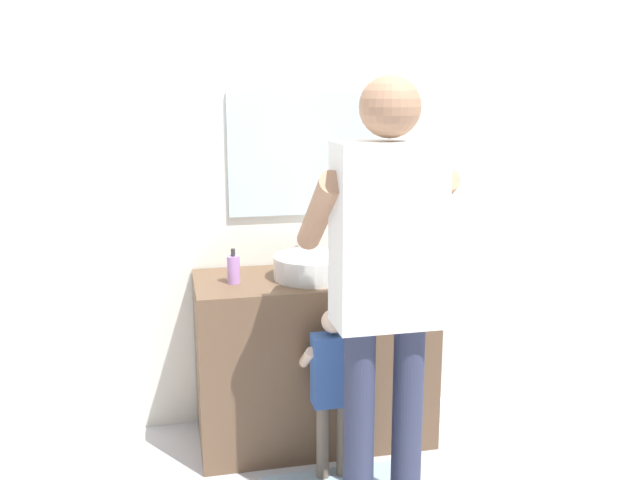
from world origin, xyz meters
TOP-DOWN VIEW (x-y plane):
  - ground_plane at (0.00, 0.00)m, footprint 14.00×14.00m
  - back_wall at (0.00, 0.62)m, footprint 4.40×0.10m
  - vanity_cabinet at (0.00, 0.30)m, footprint 1.14×0.54m
  - sink_basin at (0.00, 0.28)m, footprint 0.39×0.39m
  - faucet at (0.00, 0.51)m, footprint 0.18×0.14m
  - toothbrush_cup at (0.36, 0.34)m, footprint 0.07×0.07m
  - soap_bottle at (-0.39, 0.27)m, footprint 0.06×0.06m
  - child_toddler at (0.00, -0.10)m, footprint 0.25×0.25m
  - adult_parent at (0.14, -0.37)m, footprint 0.55×0.58m

SIDE VIEW (x-z plane):
  - ground_plane at x=0.00m, z-range 0.00..0.00m
  - vanity_cabinet at x=0.00m, z-range 0.00..0.84m
  - child_toddler at x=0.00m, z-range 0.08..0.88m
  - toothbrush_cup at x=0.36m, z-range 0.79..1.00m
  - sink_basin at x=0.00m, z-range 0.84..0.95m
  - soap_bottle at x=-0.39m, z-range 0.83..0.99m
  - faucet at x=0.00m, z-range 0.83..1.01m
  - adult_parent at x=0.14m, z-range 0.18..1.96m
  - back_wall at x=0.00m, z-range 0.00..2.70m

